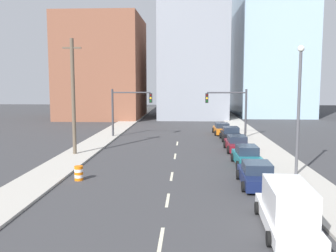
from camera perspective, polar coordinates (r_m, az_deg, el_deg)
name	(u,v)px	position (r m, az deg, el deg)	size (l,w,h in m)	color
sidewalk_left	(119,128)	(52.75, -7.52, -0.25)	(3.01, 88.57, 0.15)	#ADA89E
sidewalk_right	(242,128)	(52.40, 11.19, -0.37)	(3.01, 88.57, 0.15)	#ADA89E
lane_stripe_at_7m	(161,239)	(15.96, -1.07, -16.82)	(0.16, 2.40, 0.01)	beige
lane_stripe_at_12m	(168,200)	(20.72, -0.06, -11.22)	(0.16, 2.40, 0.01)	beige
lane_stripe_at_18m	(172,176)	(25.72, 0.57, -7.66)	(0.16, 2.40, 0.01)	beige
lane_stripe_at_25m	(175,156)	(32.52, 1.09, -4.62)	(0.16, 2.40, 0.01)	beige
lane_stripe_at_32m	(177,143)	(39.26, 1.42, -2.67)	(0.16, 2.40, 0.01)	beige
building_brick_left	(103,68)	(69.14, -9.87, 8.69)	(14.00, 16.00, 17.88)	brown
building_office_center	(193,51)	(71.64, 3.77, 11.39)	(12.00, 20.00, 24.60)	gray
building_glass_right	(271,19)	(78.07, 15.44, 15.50)	(13.00, 20.00, 37.38)	#99B7CC
traffic_signal_left	(125,106)	(43.63, -6.59, 3.10)	(4.74, 0.35, 5.61)	#38383D
traffic_signal_right	(233,106)	(43.34, 9.91, 3.02)	(4.74, 0.35, 5.61)	#38383D
utility_pole_left_mid	(73,96)	(33.38, -14.24, 4.40)	(1.60, 0.32, 10.09)	brown
traffic_barrel	(79,173)	(25.27, -13.44, -7.01)	(0.56, 0.56, 0.95)	orange
street_lamp	(299,102)	(26.45, 19.32, 3.47)	(0.44, 0.44, 8.79)	#4C4C51
box_truck_white	(287,209)	(17.17, 17.74, -11.92)	(2.43, 5.95, 2.10)	silver
sedan_navy	(257,175)	(23.96, 13.37, -7.28)	(2.25, 4.68, 1.47)	#141E47
sedan_teal	(247,156)	(29.49, 11.93, -4.56)	(2.08, 4.69, 1.54)	#196B75
sedan_maroon	(237,144)	(35.54, 10.46, -2.68)	(2.18, 4.79, 1.44)	maroon
sedan_black	(231,134)	(41.92, 9.53, -1.23)	(2.23, 4.34, 1.49)	black
sedan_orange	(222,129)	(46.76, 8.22, -0.45)	(2.21, 4.34, 1.39)	orange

